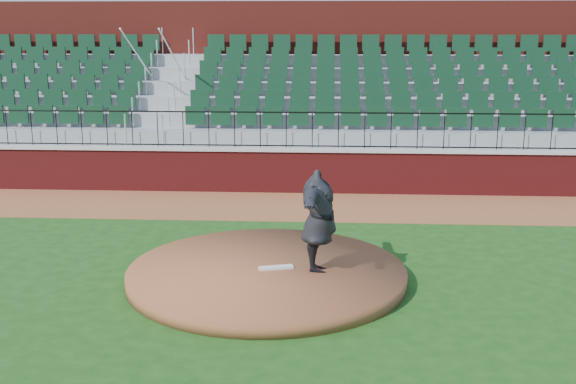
% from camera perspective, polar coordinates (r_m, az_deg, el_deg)
% --- Properties ---
extents(ground, '(90.00, 90.00, 0.00)m').
position_cam_1_polar(ground, '(13.79, -0.36, -6.70)').
color(ground, '#174212').
rests_on(ground, ground).
extents(warning_track, '(34.00, 3.20, 0.01)m').
position_cam_1_polar(warning_track, '(18.95, 0.68, -1.10)').
color(warning_track, brown).
rests_on(warning_track, ground).
extents(field_wall, '(34.00, 0.35, 1.20)m').
position_cam_1_polar(field_wall, '(20.37, 0.90, 1.64)').
color(field_wall, maroon).
rests_on(field_wall, ground).
extents(wall_cap, '(34.00, 0.45, 0.10)m').
position_cam_1_polar(wall_cap, '(20.25, 0.90, 3.44)').
color(wall_cap, '#B7B7B7').
rests_on(wall_cap, field_wall).
extents(wall_railing, '(34.00, 0.05, 1.00)m').
position_cam_1_polar(wall_railing, '(20.16, 0.91, 4.98)').
color(wall_railing, black).
rests_on(wall_railing, wall_cap).
extents(seating_stands, '(34.00, 5.10, 4.60)m').
position_cam_1_polar(seating_stands, '(22.80, 1.21, 7.22)').
color(seating_stands, gray).
rests_on(seating_stands, ground).
extents(concourse_wall, '(34.00, 0.50, 5.50)m').
position_cam_1_polar(concourse_wall, '(25.54, 1.45, 8.89)').
color(concourse_wall, maroon).
rests_on(concourse_wall, ground).
extents(pitchers_mound, '(5.25, 5.25, 0.25)m').
position_cam_1_polar(pitchers_mound, '(13.50, -1.71, -6.60)').
color(pitchers_mound, brown).
rests_on(pitchers_mound, ground).
extents(pitching_rubber, '(0.67, 0.33, 0.04)m').
position_cam_1_polar(pitching_rubber, '(13.40, -0.97, -6.07)').
color(pitching_rubber, silver).
rests_on(pitching_rubber, pitchers_mound).
extents(pitcher, '(0.76, 2.39, 1.92)m').
position_cam_1_polar(pitcher, '(13.03, 2.47, -2.32)').
color(pitcher, black).
rests_on(pitcher, pitchers_mound).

